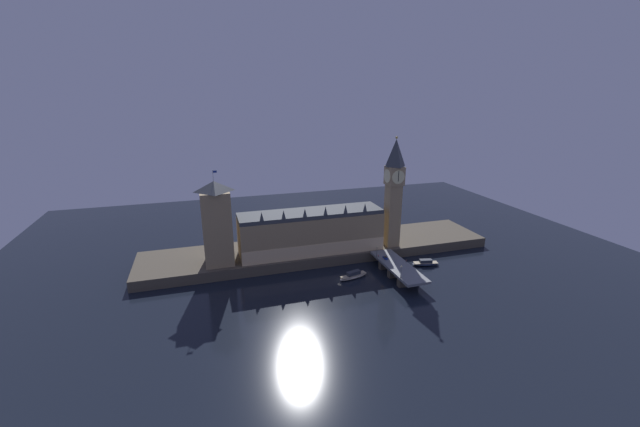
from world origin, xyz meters
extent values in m
plane|color=black|center=(0.00, 0.00, 0.00)|extent=(400.00, 400.00, 0.00)
cube|color=#4C4438|center=(0.00, 39.00, 3.05)|extent=(220.00, 42.00, 6.11)
cube|color=#9E845B|center=(-7.67, 31.62, 17.55)|extent=(86.69, 22.24, 22.89)
cube|color=beige|center=(-7.67, 20.38, 10.23)|extent=(86.69, 0.20, 8.24)
cube|color=#383D42|center=(-7.67, 31.62, 30.19)|extent=(86.69, 20.46, 2.40)
cone|color=#383D42|center=(-38.63, 22.17, 33.91)|extent=(2.40, 2.40, 5.03)
cone|color=#383D42|center=(-26.24, 22.17, 33.91)|extent=(2.40, 2.40, 5.03)
cone|color=#383D42|center=(-13.86, 22.17, 33.91)|extent=(2.40, 2.40, 5.03)
cone|color=#383D42|center=(-1.47, 22.17, 33.91)|extent=(2.40, 2.40, 5.03)
cone|color=#383D42|center=(10.91, 22.17, 33.91)|extent=(2.40, 2.40, 5.03)
cone|color=#383D42|center=(23.29, 22.17, 33.91)|extent=(2.40, 2.40, 5.03)
cube|color=#9E845B|center=(43.45, 25.56, 25.85)|extent=(8.13, 8.13, 39.48)
cube|color=#9E845B|center=(43.45, 25.56, 51.22)|extent=(9.59, 9.59, 11.26)
cylinder|color=beige|center=(43.45, 20.64, 51.22)|extent=(8.23, 0.25, 8.23)
cylinder|color=beige|center=(43.45, 30.49, 51.22)|extent=(8.23, 0.25, 8.23)
cylinder|color=beige|center=(48.38, 25.56, 51.22)|extent=(0.25, 8.23, 8.23)
cylinder|color=beige|center=(38.53, 25.56, 51.22)|extent=(0.25, 8.23, 8.23)
cube|color=black|center=(43.45, 20.46, 51.83)|extent=(0.36, 0.10, 6.17)
pyramid|color=#383D42|center=(43.45, 25.56, 65.04)|extent=(9.59, 9.59, 16.39)
sphere|color=gold|center=(43.45, 25.56, 74.03)|extent=(1.60, 1.60, 1.60)
cube|color=#9E845B|center=(-62.57, 29.35, 27.19)|extent=(15.70, 15.70, 42.17)
pyramid|color=#383D42|center=(-62.57, 29.35, 51.07)|extent=(16.01, 16.01, 5.58)
cylinder|color=#99999E|center=(-62.57, 29.35, 56.85)|extent=(0.24, 0.24, 6.00)
cube|color=navy|center=(-61.47, 29.35, 58.95)|extent=(2.00, 0.08, 1.20)
cube|color=slate|center=(32.73, -5.00, 6.13)|extent=(13.64, 46.00, 1.40)
cube|color=#4C4438|center=(32.73, -16.50, 2.72)|extent=(11.60, 3.20, 5.43)
cube|color=#4C4438|center=(32.73, -5.00, 2.72)|extent=(11.60, 3.20, 5.43)
cube|color=#4C4438|center=(32.73, 6.50, 2.72)|extent=(11.60, 3.20, 5.43)
cube|color=navy|center=(29.72, 5.24, 7.35)|extent=(1.72, 3.92, 0.68)
cube|color=black|center=(29.72, 5.24, 7.92)|extent=(1.41, 1.76, 0.45)
cylinder|color=black|center=(28.91, 6.45, 7.15)|extent=(0.22, 0.64, 0.64)
cylinder|color=black|center=(30.54, 6.45, 7.15)|extent=(0.22, 0.64, 0.64)
cylinder|color=black|center=(28.91, 4.02, 7.15)|extent=(0.22, 0.64, 0.64)
cylinder|color=black|center=(30.54, 4.02, 7.15)|extent=(0.22, 0.64, 0.64)
cylinder|color=black|center=(38.73, -3.02, 7.25)|extent=(0.28, 0.28, 0.84)
cylinder|color=brown|center=(38.73, -3.02, 8.03)|extent=(0.38, 0.38, 0.70)
sphere|color=tan|center=(38.73, -3.02, 8.49)|extent=(0.23, 0.23, 0.23)
cylinder|color=black|center=(26.72, 8.31, 7.24)|extent=(0.28, 0.28, 0.81)
cylinder|color=maroon|center=(26.72, 8.31, 7.98)|extent=(0.38, 0.38, 0.67)
sphere|color=tan|center=(26.72, 8.31, 8.42)|extent=(0.22, 0.22, 0.22)
cylinder|color=#2D3333|center=(26.32, -19.72, 7.08)|extent=(0.56, 0.56, 0.50)
cylinder|color=#2D3333|center=(26.32, -19.72, 10.19)|extent=(0.18, 0.18, 5.72)
sphere|color=#F9E5A3|center=(26.32, -19.72, 13.60)|extent=(0.60, 0.60, 0.60)
sphere|color=#F9E5A3|center=(25.87, -19.72, 13.25)|extent=(0.44, 0.44, 0.44)
sphere|color=#F9E5A3|center=(26.77, -19.72, 13.25)|extent=(0.44, 0.44, 0.44)
cylinder|color=#2D3333|center=(26.32, 9.72, 7.08)|extent=(0.56, 0.56, 0.50)
cylinder|color=#2D3333|center=(26.32, 9.72, 10.01)|extent=(0.18, 0.18, 5.36)
sphere|color=#F9E5A3|center=(26.32, 9.72, 13.24)|extent=(0.60, 0.60, 0.60)
sphere|color=#F9E5A3|center=(25.87, 9.72, 12.89)|extent=(0.44, 0.44, 0.44)
sphere|color=#F9E5A3|center=(26.77, 9.72, 12.89)|extent=(0.44, 0.44, 0.44)
ellipsoid|color=#B2A893|center=(7.95, 0.09, 1.04)|extent=(18.43, 8.71, 2.08)
cube|color=tan|center=(7.95, 0.09, 1.98)|extent=(16.13, 7.31, 0.24)
cube|color=#2D333D|center=(7.95, 0.09, 3.14)|extent=(8.48, 4.68, 2.08)
ellipsoid|color=#1E2842|center=(55.70, 3.28, 0.93)|extent=(17.03, 8.41, 1.86)
cube|color=tan|center=(55.70, 3.28, 1.78)|extent=(14.90, 7.01, 0.24)
cube|color=#2D333D|center=(55.70, 3.28, 2.83)|extent=(7.85, 4.61, 1.86)
camera|label=1|loc=(-68.16, -184.40, 99.23)|focal=22.00mm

